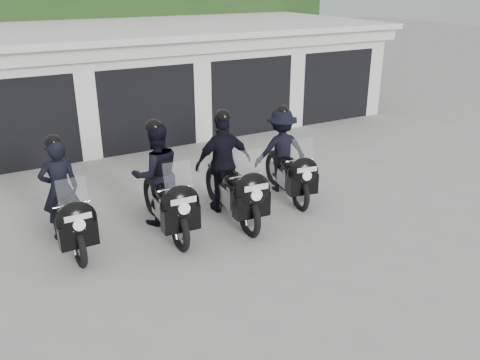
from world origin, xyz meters
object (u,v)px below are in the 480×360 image
police_bike_a (65,203)px  police_bike_c (228,171)px  police_bike_b (161,183)px  police_bike_d (284,156)px

police_bike_a → police_bike_c: (2.96, -0.25, 0.12)m
police_bike_b → police_bike_c: (1.30, -0.10, 0.02)m
police_bike_a → police_bike_d: (4.49, 0.11, 0.05)m
police_bike_b → police_bike_a: bearing=177.4°
police_bike_b → police_bike_c: police_bike_c is taller
police_bike_a → police_bike_b: police_bike_b is taller
police_bike_c → police_bike_a: bearing=179.1°
police_bike_c → police_bike_d: size_ratio=1.10×
police_bike_c → police_bike_d: 1.57m
police_bike_c → police_bike_d: bearing=17.2°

